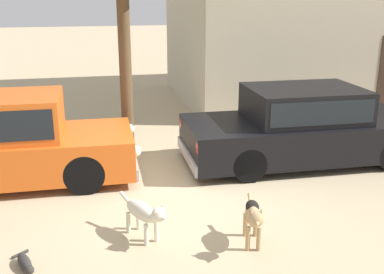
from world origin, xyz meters
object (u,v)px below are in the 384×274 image
parked_sedan_nearest (7,141)px  stray_dog_spotted (145,213)px  parked_sedan_second (304,125)px  stray_dog_tan (253,215)px  stray_cat (25,263)px

parked_sedan_nearest → stray_dog_spotted: 3.22m
parked_sedan_second → stray_dog_spotted: bearing=-143.5°
parked_sedan_nearest → parked_sedan_second: 5.41m
stray_dog_spotted → parked_sedan_nearest: bearing=-167.3°
stray_dog_spotted → stray_dog_tan: 1.41m
stray_dog_tan → stray_cat: (-2.82, 0.07, -0.36)m
parked_sedan_nearest → stray_cat: (0.55, -2.86, -0.67)m
stray_dog_tan → stray_cat: bearing=-78.1°
parked_sedan_nearest → stray_cat: 2.99m
stray_dog_tan → stray_cat: size_ratio=1.51×
stray_dog_tan → stray_dog_spotted: bearing=-95.6°
stray_dog_spotted → stray_dog_tan: stray_dog_tan is taller
stray_dog_spotted → stray_dog_tan: (1.34, -0.46, 0.05)m
parked_sedan_nearest → stray_dog_tan: parked_sedan_nearest is taller
parked_sedan_second → stray_dog_tan: parked_sedan_second is taller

